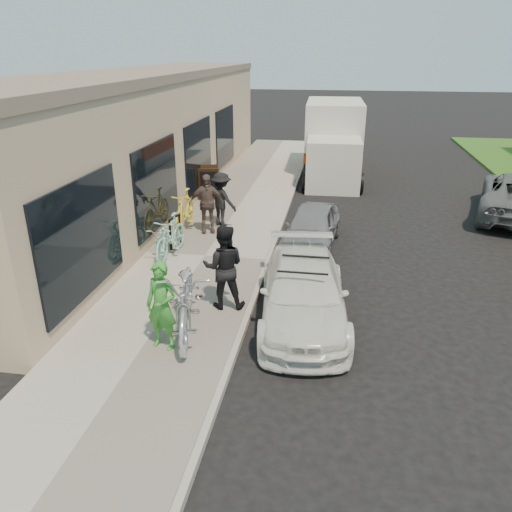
{
  "coord_description": "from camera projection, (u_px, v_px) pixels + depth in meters",
  "views": [
    {
      "loc": [
        1.1,
        -7.97,
        4.84
      ],
      "look_at": [
        -0.4,
        1.03,
        1.05
      ],
      "focal_mm": 35.0,
      "sensor_mm": 36.0,
      "label": 1
    }
  ],
  "objects": [
    {
      "name": "ground",
      "position": [
        268.0,
        330.0,
        9.29
      ],
      "size": [
        120.0,
        120.0,
        0.0
      ],
      "primitive_type": "plane",
      "color": "black",
      "rests_on": "ground"
    },
    {
      "name": "sidewalk",
      "position": [
        205.0,
        258.0,
        12.29
      ],
      "size": [
        3.0,
        34.0,
        0.15
      ],
      "primitive_type": "cube",
      "color": "#9E9A8E",
      "rests_on": "ground"
    },
    {
      "name": "curb",
      "position": [
        267.0,
        263.0,
        12.06
      ],
      "size": [
        0.12,
        34.0,
        0.13
      ],
      "primitive_type": "cube",
      "color": "#99958C",
      "rests_on": "ground"
    },
    {
      "name": "storefront",
      "position": [
        146.0,
        138.0,
        16.54
      ],
      "size": [
        3.6,
        20.0,
        4.22
      ],
      "color": "tan",
      "rests_on": "ground"
    },
    {
      "name": "bike_rack",
      "position": [
        175.0,
        228.0,
        12.67
      ],
      "size": [
        0.15,
        0.56,
        0.8
      ],
      "rotation": [
        0.0,
        0.0,
        -0.18
      ],
      "color": "black",
      "rests_on": "sidewalk"
    },
    {
      "name": "sandwich_board",
      "position": [
        209.0,
        183.0,
        16.64
      ],
      "size": [
        0.83,
        0.83,
        1.11
      ],
      "rotation": [
        0.0,
        0.0,
        0.27
      ],
      "color": "#301D0D",
      "rests_on": "sidewalk"
    },
    {
      "name": "sedan_white",
      "position": [
        303.0,
        293.0,
        9.45
      ],
      "size": [
        2.01,
        4.11,
        1.19
      ],
      "rotation": [
        0.0,
        0.0,
        0.1
      ],
      "color": "white",
      "rests_on": "ground"
    },
    {
      "name": "sedan_silver",
      "position": [
        312.0,
        227.0,
        13.04
      ],
      "size": [
        1.58,
        3.3,
        1.09
      ],
      "primitive_type": "imported",
      "rotation": [
        0.0,
        0.0,
        -0.1
      ],
      "color": "#929297",
      "rests_on": "ground"
    },
    {
      "name": "moving_truck",
      "position": [
        333.0,
        144.0,
        20.31
      ],
      "size": [
        2.4,
        5.98,
        2.91
      ],
      "rotation": [
        0.0,
        0.0,
        0.03
      ],
      "color": "silver",
      "rests_on": "ground"
    },
    {
      "name": "tandem_bike",
      "position": [
        187.0,
        297.0,
        8.8
      ],
      "size": [
        1.43,
        2.6,
        1.3
      ],
      "primitive_type": "imported",
      "rotation": [
        0.0,
        0.0,
        0.24
      ],
      "color": "silver",
      "rests_on": "sidewalk"
    },
    {
      "name": "woman_rider",
      "position": [
        162.0,
        306.0,
        8.23
      ],
      "size": [
        0.64,
        0.5,
        1.55
      ],
      "primitive_type": "imported",
      "rotation": [
        0.0,
        0.0,
        -0.24
      ],
      "color": "green",
      "rests_on": "sidewalk"
    },
    {
      "name": "man_standing",
      "position": [
        224.0,
        267.0,
        9.54
      ],
      "size": [
        0.9,
        0.75,
        1.68
      ],
      "primitive_type": "imported",
      "rotation": [
        0.0,
        0.0,
        3.29
      ],
      "color": "black",
      "rests_on": "sidewalk"
    },
    {
      "name": "cruiser_bike_a",
      "position": [
        171.0,
        236.0,
        12.06
      ],
      "size": [
        0.63,
        1.73,
        1.02
      ],
      "primitive_type": "imported",
      "rotation": [
        0.0,
        0.0,
        -0.09
      ],
      "color": "#8CD1BF",
      "rests_on": "sidewalk"
    },
    {
      "name": "cruiser_bike_b",
      "position": [
        162.0,
        241.0,
        12.05
      ],
      "size": [
        0.85,
        1.65,
        0.83
      ],
      "primitive_type": "imported",
      "rotation": [
        0.0,
        0.0,
        0.2
      ],
      "color": "#8CD1BF",
      "rests_on": "sidewalk"
    },
    {
      "name": "cruiser_bike_c",
      "position": [
        185.0,
        210.0,
        13.88
      ],
      "size": [
        0.55,
        1.83,
        1.09
      ],
      "primitive_type": "imported",
      "rotation": [
        0.0,
        0.0,
        0.02
      ],
      "color": "yellow",
      "rests_on": "sidewalk"
    },
    {
      "name": "bystander_a",
      "position": [
        221.0,
        199.0,
        14.09
      ],
      "size": [
        1.15,
        0.99,
        1.54
      ],
      "primitive_type": "imported",
      "rotation": [
        0.0,
        0.0,
        2.63
      ],
      "color": "black",
      "rests_on": "sidewalk"
    },
    {
      "name": "bystander_b",
      "position": [
        207.0,
        204.0,
        13.54
      ],
      "size": [
        1.03,
        0.68,
        1.63
      ],
      "primitive_type": "imported",
      "rotation": [
        0.0,
        0.0,
        0.32
      ],
      "color": "brown",
      "rests_on": "sidewalk"
    }
  ]
}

